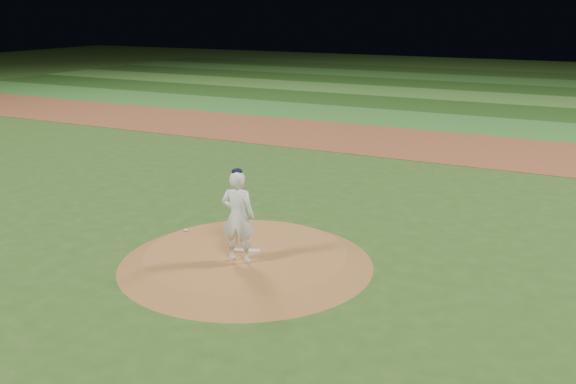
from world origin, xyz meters
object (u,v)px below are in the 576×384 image
Objects in this scene: rosin_bag at (186,230)px; pitcher_on_mound at (238,216)px; pitching_rubber at (247,250)px; pitchers_mound at (246,258)px.

rosin_bag is 0.05× the size of pitcher_on_mound.
rosin_bag is 2.51m from pitcher_on_mound.
pitcher_on_mound is at bearing -95.58° from pitching_rubber.
pitching_rubber is 1.13m from pitcher_on_mound.
pitchers_mound is 1.21m from pitcher_on_mound.
pitcher_on_mound reaches higher than rosin_bag.
pitching_rubber is at bearing 104.76° from pitcher_on_mound.
pitcher_on_mound reaches higher than pitchers_mound.
rosin_bag is at bearing 146.74° from pitching_rubber.
pitching_rubber is at bearing -12.92° from rosin_bag.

